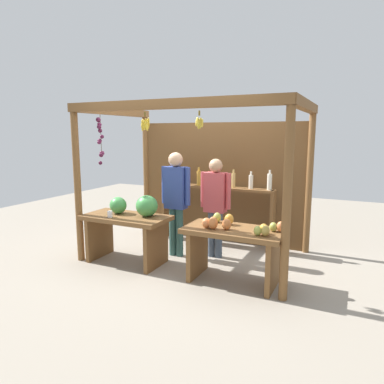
{
  "coord_description": "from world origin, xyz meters",
  "views": [
    {
      "loc": [
        2.19,
        -4.77,
        1.88
      ],
      "look_at": [
        0.0,
        -0.18,
        1.03
      ],
      "focal_mm": 33.01,
      "sensor_mm": 36.0,
      "label": 1
    }
  ],
  "objects": [
    {
      "name": "fruit_counter_right",
      "position": [
        0.83,
        -0.69,
        0.54
      ],
      "size": [
        1.26,
        0.64,
        0.86
      ],
      "color": "brown",
      "rests_on": "ground"
    },
    {
      "name": "fruit_counter_left",
      "position": [
        -0.78,
        -0.66,
        0.62
      ],
      "size": [
        1.26,
        0.64,
        1.01
      ],
      "color": "brown",
      "rests_on": "ground"
    },
    {
      "name": "market_stall",
      "position": [
        -0.01,
        0.42,
        1.34
      ],
      "size": [
        3.12,
        1.93,
        2.29
      ],
      "color": "brown",
      "rests_on": "ground"
    },
    {
      "name": "vendor_woman",
      "position": [
        0.26,
        0.09,
        0.9
      ],
      "size": [
        0.48,
        0.2,
        1.51
      ],
      "rotation": [
        0.0,
        0.0,
        -0.19
      ],
      "color": "#455366",
      "rests_on": "ground"
    },
    {
      "name": "bottle_shelf_unit",
      "position": [
        0.03,
        0.68,
        0.81
      ],
      "size": [
        2.0,
        0.22,
        1.34
      ],
      "color": "brown",
      "rests_on": "ground"
    },
    {
      "name": "vendor_man",
      "position": [
        -0.3,
        -0.12,
        0.96
      ],
      "size": [
        0.48,
        0.22,
        1.6
      ],
      "rotation": [
        0.0,
        0.0,
        0.02
      ],
      "color": "#325B54",
      "rests_on": "ground"
    },
    {
      "name": "ground_plane",
      "position": [
        0.0,
        0.0,
        0.0
      ],
      "size": [
        12.0,
        12.0,
        0.0
      ],
      "primitive_type": "plane",
      "color": "gray",
      "rests_on": "ground"
    }
  ]
}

